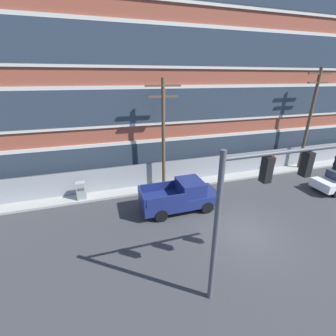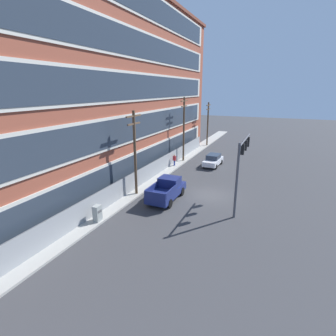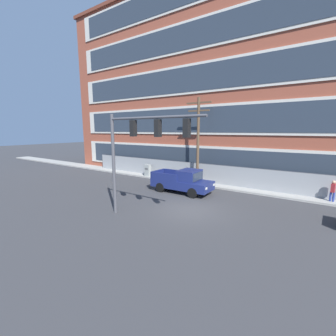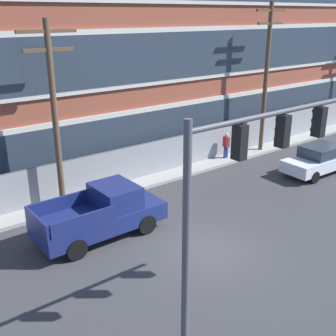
# 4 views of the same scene
# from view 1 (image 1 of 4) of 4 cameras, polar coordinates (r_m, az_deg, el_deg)

# --- Properties ---
(ground_plane) EXTENTS (160.00, 160.00, 0.00)m
(ground_plane) POSITION_cam_1_polar(r_m,az_deg,el_deg) (13.89, 18.69, -15.30)
(ground_plane) COLOR #38383A
(sidewalk_building_side) EXTENTS (80.00, 2.08, 0.16)m
(sidewalk_building_side) POSITION_cam_1_polar(r_m,az_deg,el_deg) (19.16, 6.40, -3.08)
(sidewalk_building_side) COLOR #9E9B93
(sidewalk_building_side) RESTS_ON ground
(brick_mill_building) EXTENTS (46.87, 11.33, 20.39)m
(brick_mill_building) POSITION_cam_1_polar(r_m,az_deg,el_deg) (23.74, 2.94, 26.91)
(brick_mill_building) COLOR brown
(brick_mill_building) RESTS_ON ground
(chain_link_fence) EXTENTS (38.19, 0.06, 1.98)m
(chain_link_fence) POSITION_cam_1_polar(r_m,az_deg,el_deg) (19.71, 11.13, 0.30)
(chain_link_fence) COLOR gray
(chain_link_fence) RESTS_ON ground
(traffic_signal_mast) EXTENTS (6.25, 0.43, 6.15)m
(traffic_signal_mast) POSITION_cam_1_polar(r_m,az_deg,el_deg) (8.66, 24.41, -4.89)
(traffic_signal_mast) COLOR #4C4C51
(traffic_signal_mast) RESTS_ON ground
(pickup_truck_navy) EXTENTS (5.17, 2.17, 1.98)m
(pickup_truck_navy) POSITION_cam_1_polar(r_m,az_deg,el_deg) (14.82, 3.41, -7.16)
(pickup_truck_navy) COLOR navy
(pickup_truck_navy) RESTS_ON ground
(utility_pole_near_corner) EXTENTS (2.47, 0.26, 8.16)m
(utility_pole_near_corner) POSITION_cam_1_polar(r_m,az_deg,el_deg) (16.28, -1.16, 9.13)
(utility_pole_near_corner) COLOR brown
(utility_pole_near_corner) RESTS_ON ground
(utility_pole_midblock) EXTENTS (2.45, 0.26, 8.96)m
(utility_pole_midblock) POSITION_cam_1_polar(r_m,az_deg,el_deg) (23.83, 32.37, 10.94)
(utility_pole_midblock) COLOR brown
(utility_pole_midblock) RESTS_ON ground
(electrical_cabinet) EXTENTS (0.63, 0.49, 1.43)m
(electrical_cabinet) POSITION_cam_1_polar(r_m,az_deg,el_deg) (16.97, -21.15, -5.61)
(electrical_cabinet) COLOR #939993
(electrical_cabinet) RESTS_ON ground
(pedestrian_near_cabinet) EXTENTS (0.32, 0.43, 1.69)m
(pedestrian_near_cabinet) POSITION_cam_1_polar(r_m,az_deg,el_deg) (22.75, 25.16, 1.44)
(pedestrian_near_cabinet) COLOR navy
(pedestrian_near_cabinet) RESTS_ON ground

